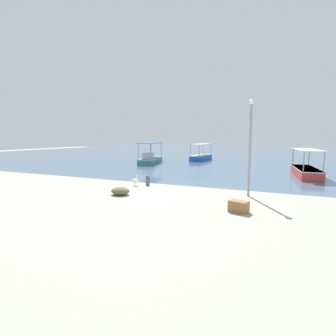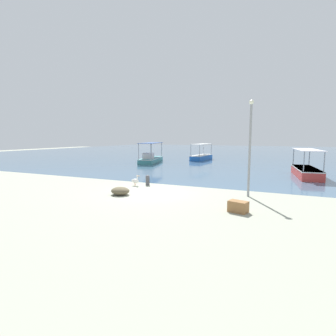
{
  "view_description": "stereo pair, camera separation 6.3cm",
  "coord_description": "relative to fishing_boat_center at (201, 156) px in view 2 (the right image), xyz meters",
  "views": [
    {
      "loc": [
        7.82,
        -14.74,
        3.57
      ],
      "look_at": [
        -0.26,
        3.63,
        1.17
      ],
      "focal_mm": 28.0,
      "sensor_mm": 36.0,
      "label": 1
    },
    {
      "loc": [
        7.88,
        -14.71,
        3.57
      ],
      "look_at": [
        -0.26,
        3.63,
        1.17
      ],
      "focal_mm": 28.0,
      "sensor_mm": 36.0,
      "label": 2
    }
  ],
  "objects": [
    {
      "name": "fishing_boat_far_right",
      "position": [
        -5.23,
        -6.9,
        0.04
      ],
      "size": [
        3.53,
        7.2,
        2.73
      ],
      "color": "teal",
      "rests_on": "harbor_water"
    },
    {
      "name": "pelican",
      "position": [
        1.78,
        -22.71,
        -0.16
      ],
      "size": [
        0.8,
        0.28,
        0.8
      ],
      "color": "#E0997A",
      "rests_on": "ground"
    },
    {
      "name": "harbor_water",
      "position": [
        3.77,
        23.67,
        -0.54
      ],
      "size": [
        110.0,
        90.0,
        0.0
      ],
      "primitive_type": "cube",
      "color": "#476580",
      "rests_on": "ground"
    },
    {
      "name": "cargo_crate",
      "position": [
        9.78,
        -26.62,
        -0.27
      ],
      "size": [
        0.99,
        0.76,
        0.54
      ],
      "primitive_type": "cube",
      "rotation": [
        0.0,
        0.0,
        6.01
      ],
      "color": "olive",
      "rests_on": "ground"
    },
    {
      "name": "fishing_boat_center",
      "position": [
        0.0,
        0.0,
        0.0
      ],
      "size": [
        2.12,
        5.83,
        2.46
      ],
      "color": "blue",
      "rests_on": "harbor_water"
    },
    {
      "name": "lamp_post",
      "position": [
        9.79,
        -22.93,
        2.67
      ],
      "size": [
        0.28,
        0.28,
        5.7
      ],
      "color": "gray",
      "rests_on": "ground"
    },
    {
      "name": "mooring_bollard",
      "position": [
        2.52,
        -22.19,
        -0.13
      ],
      "size": [
        0.31,
        0.31,
        0.76
      ],
      "color": "#47474C",
      "rests_on": "ground"
    },
    {
      "name": "ground",
      "position": [
        3.77,
        -24.33,
        -0.54
      ],
      "size": [
        120.0,
        120.0,
        0.0
      ],
      "primitive_type": "plane",
      "color": "#9C9F8D"
    },
    {
      "name": "fishing_boat_far_left",
      "position": [
        13.56,
        -12.76,
        0.01
      ],
      "size": [
        2.4,
        6.34,
        2.44
      ],
      "color": "#C73D38",
      "rests_on": "harbor_water"
    },
    {
      "name": "net_pile",
      "position": [
        2.51,
        -25.73,
        -0.29
      ],
      "size": [
        1.18,
        1.01,
        0.49
      ],
      "primitive_type": "ellipsoid",
      "color": "brown",
      "rests_on": "ground"
    }
  ]
}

